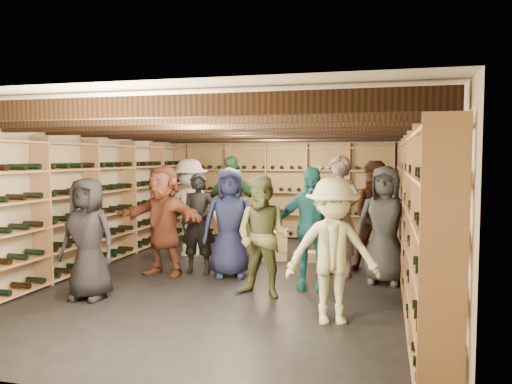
{
  "coord_description": "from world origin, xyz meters",
  "views": [
    {
      "loc": [
        2.18,
        -7.33,
        1.84
      ],
      "look_at": [
        0.22,
        0.2,
        1.3
      ],
      "focal_mm": 35.0,
      "sensor_mm": 36.0,
      "label": 1
    }
  ],
  "objects_px": {
    "person_8": "(377,216)",
    "person_2": "(263,237)",
    "person_1": "(199,223)",
    "person_12": "(385,225)",
    "crate_stack_right": "(272,246)",
    "person_6": "(230,222)",
    "crate_stack_left": "(252,231)",
    "crate_loose": "(308,256)",
    "person_4": "(311,228)",
    "person_7": "(340,216)",
    "person_3": "(333,251)",
    "person_9": "(190,208)",
    "person_0": "(88,239)",
    "person_5": "(163,220)",
    "person_10": "(232,208)"
  },
  "relations": [
    {
      "from": "person_3",
      "to": "person_7",
      "type": "bearing_deg",
      "value": 77.21
    },
    {
      "from": "person_2",
      "to": "person_8",
      "type": "bearing_deg",
      "value": 65.4
    },
    {
      "from": "person_6",
      "to": "crate_stack_left",
      "type": "bearing_deg",
      "value": 74.64
    },
    {
      "from": "person_4",
      "to": "person_7",
      "type": "relative_size",
      "value": 0.91
    },
    {
      "from": "crate_stack_left",
      "to": "crate_stack_right",
      "type": "relative_size",
      "value": 1.48
    },
    {
      "from": "person_2",
      "to": "person_8",
      "type": "xyz_separation_m",
      "value": [
        1.43,
        1.89,
        0.09
      ]
    },
    {
      "from": "crate_loose",
      "to": "person_0",
      "type": "xyz_separation_m",
      "value": [
        -2.42,
        -3.06,
        0.71
      ]
    },
    {
      "from": "person_1",
      "to": "person_8",
      "type": "height_order",
      "value": "person_8"
    },
    {
      "from": "person_6",
      "to": "person_7",
      "type": "relative_size",
      "value": 0.9
    },
    {
      "from": "crate_stack_right",
      "to": "person_6",
      "type": "distance_m",
      "value": 1.58
    },
    {
      "from": "person_0",
      "to": "person_12",
      "type": "height_order",
      "value": "person_12"
    },
    {
      "from": "crate_stack_left",
      "to": "crate_loose",
      "type": "bearing_deg",
      "value": -23.64
    },
    {
      "from": "crate_stack_right",
      "to": "crate_loose",
      "type": "relative_size",
      "value": 1.15
    },
    {
      "from": "person_3",
      "to": "person_0",
      "type": "bearing_deg",
      "value": 161.1
    },
    {
      "from": "crate_stack_right",
      "to": "person_10",
      "type": "distance_m",
      "value": 1.0
    },
    {
      "from": "person_8",
      "to": "person_9",
      "type": "xyz_separation_m",
      "value": [
        -3.4,
        0.43,
        0.01
      ]
    },
    {
      "from": "person_9",
      "to": "person_12",
      "type": "bearing_deg",
      "value": -29.67
    },
    {
      "from": "crate_stack_left",
      "to": "person_4",
      "type": "height_order",
      "value": "person_4"
    },
    {
      "from": "person_0",
      "to": "person_9",
      "type": "distance_m",
      "value": 3.0
    },
    {
      "from": "person_5",
      "to": "person_9",
      "type": "height_order",
      "value": "person_9"
    },
    {
      "from": "person_3",
      "to": "person_7",
      "type": "relative_size",
      "value": 0.86
    },
    {
      "from": "person_1",
      "to": "person_12",
      "type": "height_order",
      "value": "person_12"
    },
    {
      "from": "person_1",
      "to": "person_5",
      "type": "distance_m",
      "value": 0.55
    },
    {
      "from": "person_5",
      "to": "person_12",
      "type": "xyz_separation_m",
      "value": [
        3.35,
        0.32,
        -0.0
      ]
    },
    {
      "from": "person_6",
      "to": "person_1",
      "type": "bearing_deg",
      "value": 149.73
    },
    {
      "from": "crate_loose",
      "to": "person_4",
      "type": "xyz_separation_m",
      "value": [
        0.3,
        -1.82,
        0.77
      ]
    },
    {
      "from": "crate_loose",
      "to": "person_7",
      "type": "height_order",
      "value": "person_7"
    },
    {
      "from": "person_0",
      "to": "crate_loose",
      "type": "bearing_deg",
      "value": 52.03
    },
    {
      "from": "person_3",
      "to": "person_12",
      "type": "xyz_separation_m",
      "value": [
        0.55,
        1.95,
        0.05
      ]
    },
    {
      "from": "person_2",
      "to": "person_7",
      "type": "xyz_separation_m",
      "value": [
        0.87,
        1.42,
        0.14
      ]
    },
    {
      "from": "person_7",
      "to": "person_8",
      "type": "xyz_separation_m",
      "value": [
        0.55,
        0.47,
        -0.04
      ]
    },
    {
      "from": "person_4",
      "to": "person_5",
      "type": "relative_size",
      "value": 0.99
    },
    {
      "from": "person_1",
      "to": "person_3",
      "type": "xyz_separation_m",
      "value": [
        2.3,
        -1.87,
        0.01
      ]
    },
    {
      "from": "person_6",
      "to": "person_8",
      "type": "xyz_separation_m",
      "value": [
        2.18,
        0.95,
        0.05
      ]
    },
    {
      "from": "crate_stack_right",
      "to": "person_3",
      "type": "distance_m",
      "value": 3.53
    },
    {
      "from": "crate_stack_left",
      "to": "person_8",
      "type": "relative_size",
      "value": 0.48
    },
    {
      "from": "person_0",
      "to": "person_7",
      "type": "bearing_deg",
      "value": 34.93
    },
    {
      "from": "person_3",
      "to": "person_12",
      "type": "relative_size",
      "value": 0.94
    },
    {
      "from": "crate_stack_left",
      "to": "person_7",
      "type": "bearing_deg",
      "value": -39.34
    },
    {
      "from": "crate_loose",
      "to": "person_4",
      "type": "bearing_deg",
      "value": -80.6
    },
    {
      "from": "person_9",
      "to": "person_3",
      "type": "bearing_deg",
      "value": -57.52
    },
    {
      "from": "person_0",
      "to": "person_4",
      "type": "relative_size",
      "value": 0.93
    },
    {
      "from": "person_4",
      "to": "person_8",
      "type": "bearing_deg",
      "value": 52.74
    },
    {
      "from": "person_0",
      "to": "person_2",
      "type": "height_order",
      "value": "person_2"
    },
    {
      "from": "person_8",
      "to": "person_2",
      "type": "bearing_deg",
      "value": -133.19
    },
    {
      "from": "person_1",
      "to": "person_12",
      "type": "distance_m",
      "value": 2.85
    },
    {
      "from": "person_3",
      "to": "crate_stack_left",
      "type": "bearing_deg",
      "value": 101.28
    },
    {
      "from": "person_1",
      "to": "person_0",
      "type": "bearing_deg",
      "value": -119.87
    },
    {
      "from": "person_4",
      "to": "person_6",
      "type": "height_order",
      "value": "person_4"
    },
    {
      "from": "person_5",
      "to": "person_3",
      "type": "bearing_deg",
      "value": -17.41
    }
  ]
}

